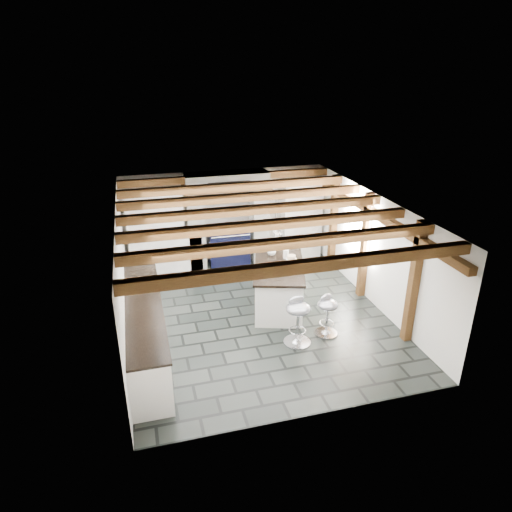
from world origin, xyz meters
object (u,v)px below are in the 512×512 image
object	(u,v)px
range_cooker	(228,245)
bar_stool_far	(298,316)
kitchen_island	(278,285)
bar_stool_near	(327,311)

from	to	relation	value
range_cooker	bar_stool_far	bearing A→B (deg)	-83.59
kitchen_island	bar_stool_far	world-z (taller)	kitchen_island
range_cooker	bar_stool_near	world-z (taller)	range_cooker
kitchen_island	bar_stool_far	bearing A→B (deg)	-76.68
kitchen_island	bar_stool_far	size ratio (longest dim) A/B	2.30
range_cooker	kitchen_island	xyz separation A→B (m)	(0.53, -2.45, 0.01)
range_cooker	bar_stool_far	size ratio (longest dim) A/B	1.10
bar_stool_near	bar_stool_far	world-z (taller)	bar_stool_far
range_cooker	kitchen_island	world-z (taller)	kitchen_island
bar_stool_near	bar_stool_far	distance (m)	0.65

